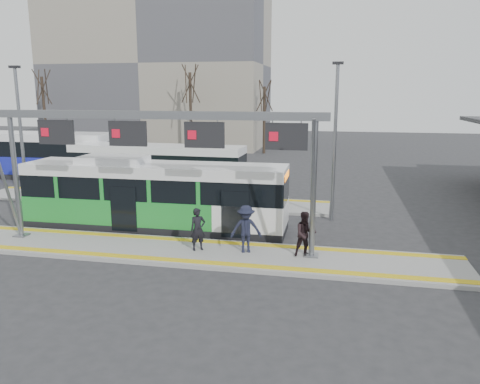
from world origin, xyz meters
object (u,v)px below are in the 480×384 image
Objects in this scene: passenger_a at (198,229)px; hero_bus at (155,196)px; passenger_b at (305,234)px; passenger_c at (246,229)px; gantry at (156,140)px.

hero_bus is at bearing 100.35° from passenger_a.
passenger_a is 4.03m from passenger_b.
hero_bus is 6.56× the size of passenger_c.
gantry is 4.21m from hero_bus.
hero_bus is at bearing 133.06° from passenger_c.
gantry is at bearing 163.87° from passenger_c.
gantry is at bearing -65.68° from hero_bus.
passenger_a is 0.98× the size of passenger_b.
passenger_c is (4.73, -2.84, -0.43)m from hero_bus.
passenger_c is at bearing -31.60° from hero_bus.
passenger_c is (-2.20, -0.02, 0.07)m from passenger_b.
hero_bus is at bearing 114.92° from gantry.
passenger_c is at bearing -30.07° from passenger_a.
passenger_a is at bearing -4.96° from gantry.
passenger_b is 2.20m from passenger_c.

